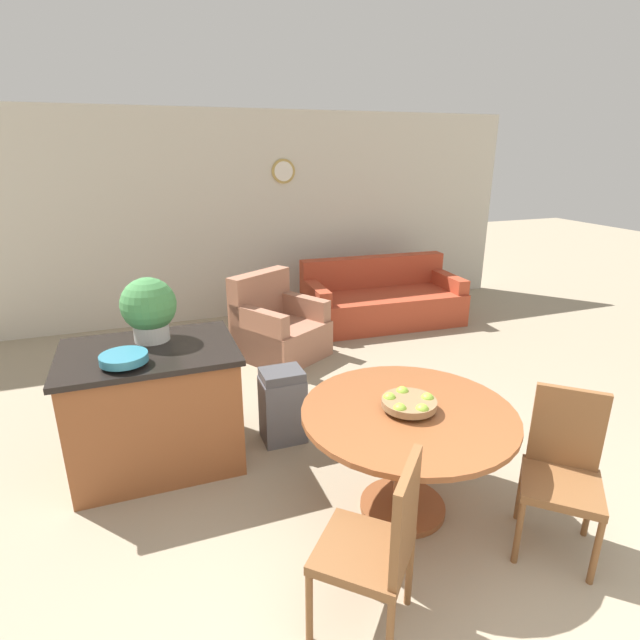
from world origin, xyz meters
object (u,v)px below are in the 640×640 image
at_px(dining_chair_near_right, 563,465).
at_px(armchair, 278,329).
at_px(kitchen_island, 155,407).
at_px(trash_bin, 283,406).
at_px(couch, 381,301).
at_px(potted_plant, 149,308).
at_px(dining_chair_near_left, 379,542).
at_px(fruit_bowl, 409,403).
at_px(teal_bowl, 124,358).
at_px(dining_table, 407,434).

height_order(dining_chair_near_right, armchair, dining_chair_near_right).
distance_m(kitchen_island, trash_bin, 0.96).
relative_size(dining_chair_near_right, couch, 0.46).
bearing_deg(potted_plant, armchair, 47.59).
distance_m(dining_chair_near_right, couch, 4.02).
height_order(potted_plant, armchair, potted_plant).
bearing_deg(potted_plant, dining_chair_near_left, -66.51).
relative_size(fruit_bowl, kitchen_island, 0.28).
height_order(dining_chair_near_left, couch, dining_chair_near_left).
bearing_deg(couch, teal_bowl, -138.36).
relative_size(fruit_bowl, couch, 0.16).
bearing_deg(teal_bowl, trash_bin, 10.22).
relative_size(kitchen_island, armchair, 1.06).
height_order(kitchen_island, teal_bowl, teal_bowl).
relative_size(fruit_bowl, potted_plant, 0.71).
bearing_deg(teal_bowl, dining_chair_near_right, -31.57).
xyz_separation_m(dining_table, dining_chair_near_right, (0.70, -0.54, -0.04)).
bearing_deg(armchair, dining_table, -119.41).
xyz_separation_m(kitchen_island, trash_bin, (0.95, -0.04, -0.15)).
xyz_separation_m(kitchen_island, couch, (3.00, 2.28, -0.17)).
bearing_deg(teal_bowl, fruit_bowl, -28.67).
bearing_deg(fruit_bowl, kitchen_island, 142.52).
bearing_deg(dining_table, potted_plant, 137.69).
xyz_separation_m(fruit_bowl, teal_bowl, (-1.59, 0.87, 0.18)).
relative_size(dining_chair_near_right, armchair, 0.84).
distance_m(dining_chair_near_right, trash_bin, 2.02).
relative_size(dining_chair_near_left, armchair, 0.84).
bearing_deg(dining_table, trash_bin, 114.83).
bearing_deg(kitchen_island, dining_table, -37.41).
bearing_deg(dining_chair_near_left, potted_plant, 66.13).
bearing_deg(kitchen_island, potted_plant, 77.29).
distance_m(potted_plant, armchair, 2.16).
distance_m(fruit_bowl, trash_bin, 1.27).
height_order(trash_bin, couch, couch).
distance_m(dining_chair_near_right, armchair, 3.38).
height_order(dining_table, couch, couch).
relative_size(dining_chair_near_left, kitchen_island, 0.80).
distance_m(dining_chair_near_right, kitchen_island, 2.70).
bearing_deg(dining_chair_near_right, trash_bin, -10.70).
bearing_deg(trash_bin, armchair, 75.48).
height_order(fruit_bowl, teal_bowl, teal_bowl).
distance_m(dining_chair_near_left, couch, 4.60).
xyz_separation_m(dining_chair_near_left, teal_bowl, (-1.05, 1.57, 0.43)).
bearing_deg(dining_chair_near_left, kitchen_island, 69.12).
bearing_deg(potted_plant, kitchen_island, -102.71).
bearing_deg(dining_chair_near_left, teal_bowl, 76.39).
height_order(couch, armchair, armchair).
distance_m(dining_table, dining_chair_near_left, 0.89).
distance_m(teal_bowl, couch, 4.08).
distance_m(dining_chair_near_right, fruit_bowl, 0.93).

